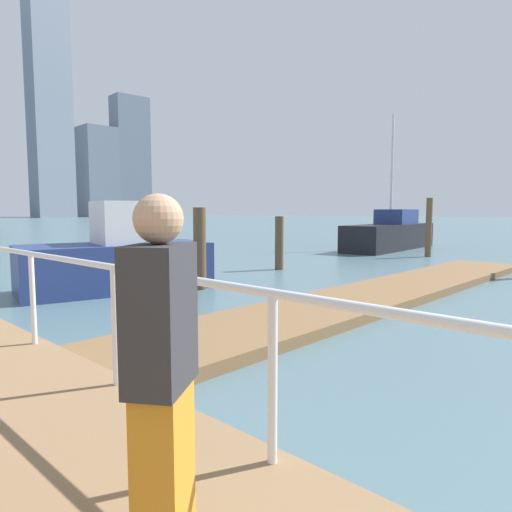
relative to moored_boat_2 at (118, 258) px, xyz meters
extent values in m
plane|color=slate|center=(-0.63, 6.42, -0.79)|extent=(300.00, 300.00, 0.00)
cube|color=olive|center=(3.46, -5.22, -0.70)|extent=(15.18, 2.00, 0.18)
cylinder|color=white|center=(-3.78, -8.35, 0.14)|extent=(0.06, 0.06, 1.05)
cylinder|color=white|center=(-3.78, -6.51, 0.14)|extent=(0.06, 0.06, 1.05)
cylinder|color=white|center=(-3.78, -4.67, 0.14)|extent=(0.06, 0.06, 1.05)
cylinder|color=white|center=(-3.78, -5.59, 0.66)|extent=(0.06, 27.60, 0.06)
cylinder|color=brown|center=(1.44, -1.37, 0.22)|extent=(0.31, 0.31, 2.02)
cylinder|color=brown|center=(5.70, -0.32, 0.09)|extent=(0.28, 0.28, 1.76)
cylinder|color=brown|center=(13.27, -2.16, 0.45)|extent=(0.26, 0.26, 2.49)
cube|color=navy|center=(-0.07, 0.02, -0.22)|extent=(4.76, 2.94, 1.14)
cube|color=white|center=(0.27, -0.07, 0.87)|extent=(1.87, 1.87, 1.03)
cube|color=black|center=(15.70, 0.82, -0.15)|extent=(7.61, 2.45, 1.27)
cube|color=navy|center=(16.46, 0.88, 0.85)|extent=(2.40, 1.67, 0.75)
cylinder|color=silver|center=(15.70, 0.82, 3.19)|extent=(0.12, 0.12, 5.42)
cube|color=orange|center=(-4.68, -8.51, 0.00)|extent=(0.34, 0.32, 0.78)
cube|color=#333338|center=(-4.68, -8.51, 0.70)|extent=(0.42, 0.38, 0.62)
sphere|color=tan|center=(-4.68, -8.51, 1.12)|extent=(0.21, 0.21, 0.21)
cube|color=gray|center=(51.60, 125.85, 37.77)|extent=(10.92, 7.16, 77.13)
cube|color=slate|center=(69.63, 133.92, 13.83)|extent=(11.15, 12.19, 29.23)
cube|color=slate|center=(81.73, 132.38, 19.68)|extent=(12.46, 8.24, 40.94)
camera|label=1|loc=(-5.79, -10.11, 1.15)|focal=32.09mm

